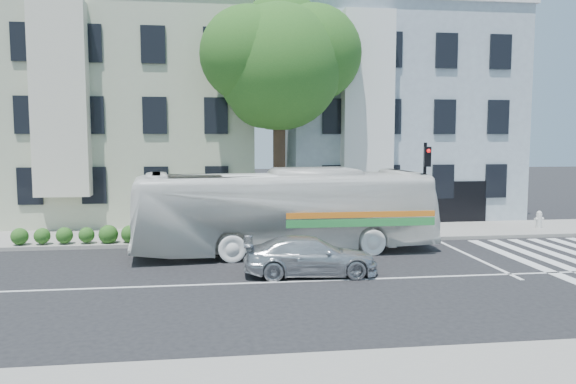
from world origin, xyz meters
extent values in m
plane|color=black|center=(0.00, 0.00, 0.00)|extent=(120.00, 120.00, 0.00)
cube|color=gray|center=(0.00, 8.00, 0.07)|extent=(80.00, 4.00, 0.15)
cube|color=#AAB093|center=(-7.00, 15.00, 5.50)|extent=(12.00, 10.00, 11.00)
cube|color=#8F9CAB|center=(7.00, 15.00, 5.50)|extent=(12.00, 10.00, 11.00)
cylinder|color=#2D2116|center=(0.00, 8.50, 2.60)|extent=(0.56, 0.56, 5.20)
sphere|color=#1A4E19|center=(0.00, 8.50, 7.50)|extent=(5.60, 5.60, 5.60)
sphere|color=#1A4E19|center=(1.60, 8.90, 8.20)|extent=(4.40, 4.40, 4.40)
sphere|color=#1A4E19|center=(-1.40, 8.20, 8.00)|extent=(4.20, 4.20, 4.20)
sphere|color=#1A4E19|center=(0.30, 9.70, 9.20)|extent=(3.80, 3.80, 3.80)
sphere|color=#1A4E19|center=(-0.60, 9.10, 6.50)|extent=(3.40, 3.40, 3.40)
imported|color=white|center=(-0.24, 4.33, 1.61)|extent=(3.80, 11.77, 3.22)
imported|color=silver|center=(0.09, 0.76, 0.62)|extent=(1.98, 4.38, 1.24)
cylinder|color=black|center=(6.04, 6.38, 2.09)|extent=(0.14, 0.14, 4.18)
cube|color=black|center=(6.04, 6.13, 3.58)|extent=(0.30, 0.25, 0.85)
sphere|color=red|center=(6.04, 6.00, 3.83)|extent=(0.16, 0.16, 0.16)
cylinder|color=white|center=(6.04, 6.23, 2.59)|extent=(0.44, 0.08, 0.44)
cylinder|color=silver|center=(12.24, 7.70, 0.48)|extent=(0.26, 0.26, 0.65)
sphere|color=silver|center=(12.24, 7.70, 0.84)|extent=(0.24, 0.24, 0.24)
cylinder|color=silver|center=(12.24, 7.70, 0.56)|extent=(0.45, 0.20, 0.15)
camera|label=1|loc=(-2.97, -16.66, 4.44)|focal=35.00mm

